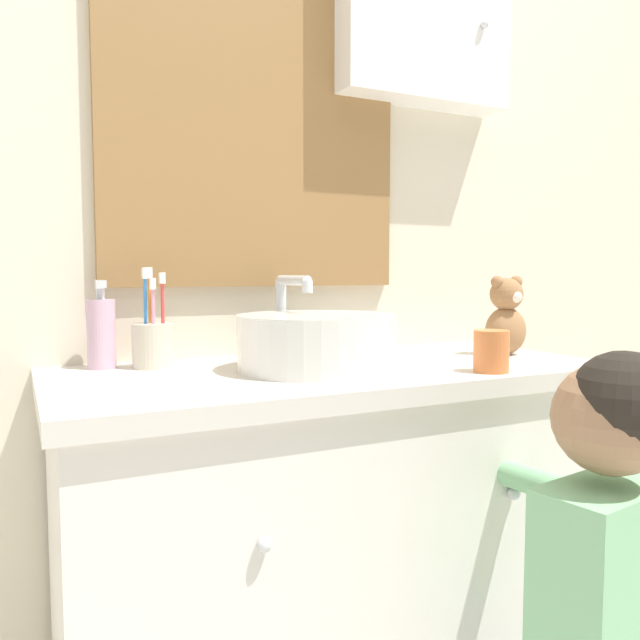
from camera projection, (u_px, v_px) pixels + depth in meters
wall_back at (291, 139)px, 1.47m from camera, size 3.20×0.18×2.50m
vanity_counter at (336, 555)px, 1.28m from camera, size 1.11×0.50×0.79m
sink_basin at (316, 341)px, 1.22m from camera, size 0.31×0.36×0.18m
toothbrush_holder at (153, 343)px, 1.24m from camera, size 0.08×0.08×0.20m
soap_dispenser at (101, 332)px, 1.23m from camera, size 0.05×0.05×0.17m
child_figure at (604, 585)px, 0.93m from camera, size 0.24×0.44×0.86m
teddy_bear at (506, 318)px, 1.43m from camera, size 0.10×0.08×0.18m
drinking_cup at (491, 351)px, 1.18m from camera, size 0.07×0.07×0.08m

